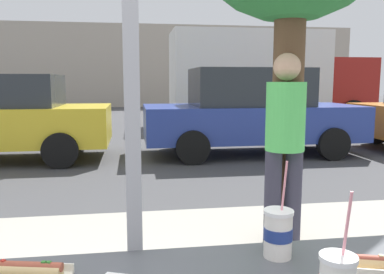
{
  "coord_description": "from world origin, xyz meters",
  "views": [
    {
      "loc": [
        0.0,
        -1.21,
        1.53
      ],
      "look_at": [
        0.52,
        2.22,
        1.04
      ],
      "focal_mm": 37.25,
      "sensor_mm": 36.0,
      "label": 1
    }
  ],
  "objects_px": {
    "hotdog_tray_near": "(21,271)",
    "box_truck": "(265,76)",
    "soda_cup_left": "(277,233)",
    "pedestrian": "(284,139)",
    "parked_car_blue": "(250,112)"
  },
  "relations": [
    {
      "from": "soda_cup_left",
      "to": "parked_car_blue",
      "type": "distance_m",
      "value": 7.24
    },
    {
      "from": "hotdog_tray_near",
      "to": "parked_car_blue",
      "type": "distance_m",
      "value": 7.51
    },
    {
      "from": "soda_cup_left",
      "to": "parked_car_blue",
      "type": "height_order",
      "value": "parked_car_blue"
    },
    {
      "from": "hotdog_tray_near",
      "to": "box_truck",
      "type": "bearing_deg",
      "value": 68.35
    },
    {
      "from": "pedestrian",
      "to": "hotdog_tray_near",
      "type": "bearing_deg",
      "value": -128.09
    },
    {
      "from": "box_truck",
      "to": "pedestrian",
      "type": "xyz_separation_m",
      "value": [
        -3.48,
        -10.7,
        -0.68
      ]
    },
    {
      "from": "box_truck",
      "to": "pedestrian",
      "type": "relative_size",
      "value": 4.36
    },
    {
      "from": "hotdog_tray_near",
      "to": "box_truck",
      "type": "distance_m",
      "value": 13.66
    },
    {
      "from": "hotdog_tray_near",
      "to": "parked_car_blue",
      "type": "height_order",
      "value": "parked_car_blue"
    },
    {
      "from": "box_truck",
      "to": "soda_cup_left",
      "type": "bearing_deg",
      "value": -108.68
    },
    {
      "from": "hotdog_tray_near",
      "to": "box_truck",
      "type": "relative_size",
      "value": 0.04
    },
    {
      "from": "parked_car_blue",
      "to": "pedestrian",
      "type": "distance_m",
      "value": 5.16
    },
    {
      "from": "parked_car_blue",
      "to": "pedestrian",
      "type": "relative_size",
      "value": 2.75
    },
    {
      "from": "soda_cup_left",
      "to": "pedestrian",
      "type": "distance_m",
      "value": 2.1
    },
    {
      "from": "pedestrian",
      "to": "box_truck",
      "type": "bearing_deg",
      "value": 71.97
    }
  ]
}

